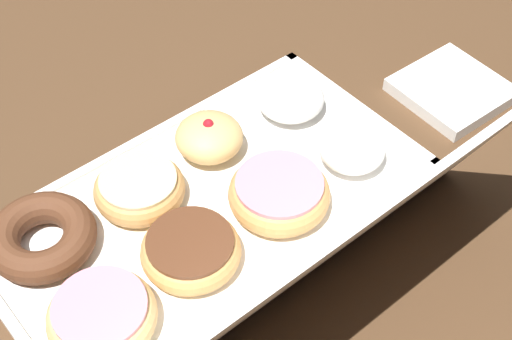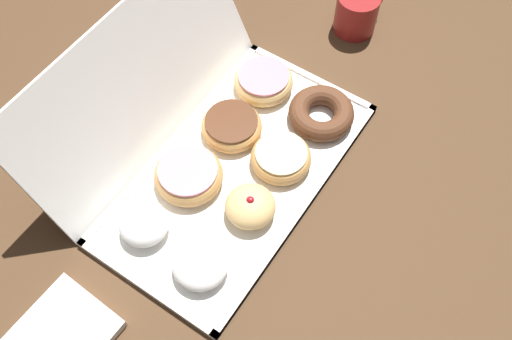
{
  "view_description": "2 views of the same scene",
  "coord_description": "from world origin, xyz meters",
  "px_view_note": "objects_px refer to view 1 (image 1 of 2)",
  "views": [
    {
      "loc": [
        0.31,
        0.46,
        0.68
      ],
      "look_at": [
        -0.06,
        0.02,
        0.05
      ],
      "focal_mm": 51.17,
      "sensor_mm": 36.0,
      "label": 1
    },
    {
      "loc": [
        -0.41,
        -0.31,
        0.89
      ],
      "look_at": [
        0.01,
        -0.04,
        0.04
      ],
      "focal_mm": 40.21,
      "sensor_mm": 36.0,
      "label": 2
    }
  ],
  "objects_px": {
    "jelly_filled_donut_1": "(209,137)",
    "powdered_filled_donut_4": "(352,148)",
    "pink_frosted_donut_7": "(102,315)",
    "glazed_ring_donut_2": "(139,188)",
    "chocolate_cake_ring_donut_3": "(42,237)",
    "donut_box": "(207,204)",
    "chocolate_frosted_donut_6": "(191,250)",
    "pink_frosted_donut_5": "(279,193)",
    "powdered_filled_donut_0": "(290,98)",
    "napkin_stack": "(452,90)"
  },
  "relations": [
    {
      "from": "jelly_filled_donut_1",
      "to": "powdered_filled_donut_4",
      "type": "height_order",
      "value": "jelly_filled_donut_1"
    },
    {
      "from": "pink_frosted_donut_7",
      "to": "powdered_filled_donut_4",
      "type": "bearing_deg",
      "value": -179.57
    },
    {
      "from": "glazed_ring_donut_2",
      "to": "chocolate_cake_ring_donut_3",
      "type": "bearing_deg",
      "value": -4.67
    },
    {
      "from": "donut_box",
      "to": "jelly_filled_donut_1",
      "type": "distance_m",
      "value": 0.09
    },
    {
      "from": "chocolate_cake_ring_donut_3",
      "to": "donut_box",
      "type": "bearing_deg",
      "value": 160.25
    },
    {
      "from": "chocolate_frosted_donut_6",
      "to": "jelly_filled_donut_1",
      "type": "bearing_deg",
      "value": -134.36
    },
    {
      "from": "donut_box",
      "to": "pink_frosted_donut_5",
      "type": "bearing_deg",
      "value": 137.01
    },
    {
      "from": "pink_frosted_donut_5",
      "to": "donut_box",
      "type": "bearing_deg",
      "value": -42.99
    },
    {
      "from": "powdered_filled_donut_0",
      "to": "pink_frosted_donut_5",
      "type": "distance_m",
      "value": 0.17
    },
    {
      "from": "jelly_filled_donut_1",
      "to": "donut_box",
      "type": "bearing_deg",
      "value": 50.09
    },
    {
      "from": "napkin_stack",
      "to": "donut_box",
      "type": "bearing_deg",
      "value": -8.48
    },
    {
      "from": "powdered_filled_donut_0",
      "to": "napkin_stack",
      "type": "xyz_separation_m",
      "value": [
        -0.2,
        0.11,
        -0.02
      ]
    },
    {
      "from": "powdered_filled_donut_0",
      "to": "pink_frosted_donut_7",
      "type": "height_order",
      "value": "powdered_filled_donut_0"
    },
    {
      "from": "chocolate_cake_ring_donut_3",
      "to": "powdered_filled_donut_4",
      "type": "height_order",
      "value": "powdered_filled_donut_4"
    },
    {
      "from": "powdered_filled_donut_0",
      "to": "glazed_ring_donut_2",
      "type": "relative_size",
      "value": 0.83
    },
    {
      "from": "jelly_filled_donut_1",
      "to": "napkin_stack",
      "type": "xyz_separation_m",
      "value": [
        -0.33,
        0.12,
        -0.02
      ]
    },
    {
      "from": "pink_frosted_donut_5",
      "to": "pink_frosted_donut_7",
      "type": "bearing_deg",
      "value": 1.49
    },
    {
      "from": "pink_frosted_donut_5",
      "to": "powdered_filled_donut_0",
      "type": "bearing_deg",
      "value": -136.3
    },
    {
      "from": "pink_frosted_donut_5",
      "to": "chocolate_frosted_donut_6",
      "type": "bearing_deg",
      "value": -0.9
    },
    {
      "from": "pink_frosted_donut_7",
      "to": "chocolate_frosted_donut_6",
      "type": "bearing_deg",
      "value": -175.97
    },
    {
      "from": "powdered_filled_donut_4",
      "to": "napkin_stack",
      "type": "bearing_deg",
      "value": -178.53
    },
    {
      "from": "chocolate_cake_ring_donut_3",
      "to": "pink_frosted_donut_5",
      "type": "height_order",
      "value": "pink_frosted_donut_5"
    },
    {
      "from": "glazed_ring_donut_2",
      "to": "napkin_stack",
      "type": "xyz_separation_m",
      "value": [
        -0.44,
        0.11,
        -0.02
      ]
    },
    {
      "from": "chocolate_frosted_donut_6",
      "to": "napkin_stack",
      "type": "bearing_deg",
      "value": 179.94
    },
    {
      "from": "jelly_filled_donut_1",
      "to": "pink_frosted_donut_7",
      "type": "relative_size",
      "value": 0.75
    },
    {
      "from": "glazed_ring_donut_2",
      "to": "chocolate_frosted_donut_6",
      "type": "height_order",
      "value": "same"
    },
    {
      "from": "pink_frosted_donut_7",
      "to": "napkin_stack",
      "type": "distance_m",
      "value": 0.56
    },
    {
      "from": "donut_box",
      "to": "powdered_filled_donut_0",
      "type": "xyz_separation_m",
      "value": [
        -0.18,
        -0.06,
        0.03
      ]
    },
    {
      "from": "chocolate_cake_ring_donut_3",
      "to": "powdered_filled_donut_4",
      "type": "bearing_deg",
      "value": 160.55
    },
    {
      "from": "jelly_filled_donut_1",
      "to": "powdered_filled_donut_4",
      "type": "relative_size",
      "value": 1.03
    },
    {
      "from": "powdered_filled_donut_4",
      "to": "chocolate_frosted_donut_6",
      "type": "height_order",
      "value": "powdered_filled_donut_4"
    },
    {
      "from": "glazed_ring_donut_2",
      "to": "pink_frosted_donut_5",
      "type": "relative_size",
      "value": 0.9
    },
    {
      "from": "glazed_ring_donut_2",
      "to": "chocolate_cake_ring_donut_3",
      "type": "distance_m",
      "value": 0.12
    },
    {
      "from": "pink_frosted_donut_7",
      "to": "napkin_stack",
      "type": "xyz_separation_m",
      "value": [
        -0.56,
        -0.01,
        -0.02
      ]
    },
    {
      "from": "jelly_filled_donut_1",
      "to": "napkin_stack",
      "type": "distance_m",
      "value": 0.35
    },
    {
      "from": "donut_box",
      "to": "chocolate_cake_ring_donut_3",
      "type": "bearing_deg",
      "value": -19.75
    },
    {
      "from": "chocolate_frosted_donut_6",
      "to": "napkin_stack",
      "type": "xyz_separation_m",
      "value": [
        -0.44,
        0.0,
        -0.02
      ]
    },
    {
      "from": "pink_frosted_donut_7",
      "to": "glazed_ring_donut_2",
      "type": "bearing_deg",
      "value": -136.4
    },
    {
      "from": "napkin_stack",
      "to": "powdered_filled_donut_4",
      "type": "bearing_deg",
      "value": 1.47
    },
    {
      "from": "jelly_filled_donut_1",
      "to": "napkin_stack",
      "type": "height_order",
      "value": "jelly_filled_donut_1"
    },
    {
      "from": "powdered_filled_donut_4",
      "to": "napkin_stack",
      "type": "height_order",
      "value": "powdered_filled_donut_4"
    },
    {
      "from": "jelly_filled_donut_1",
      "to": "pink_frosted_donut_7",
      "type": "bearing_deg",
      "value": 28.7
    },
    {
      "from": "glazed_ring_donut_2",
      "to": "powdered_filled_donut_4",
      "type": "bearing_deg",
      "value": 153.67
    },
    {
      "from": "jelly_filled_donut_1",
      "to": "pink_frosted_donut_5",
      "type": "xyz_separation_m",
      "value": [
        -0.01,
        0.12,
        -0.0
      ]
    },
    {
      "from": "powdered_filled_donut_4",
      "to": "chocolate_frosted_donut_6",
      "type": "relative_size",
      "value": 0.74
    },
    {
      "from": "napkin_stack",
      "to": "pink_frosted_donut_5",
      "type": "bearing_deg",
      "value": 0.28
    },
    {
      "from": "pink_frosted_donut_7",
      "to": "donut_box",
      "type": "bearing_deg",
      "value": -160.52
    },
    {
      "from": "pink_frosted_donut_7",
      "to": "chocolate_cake_ring_donut_3",
      "type": "bearing_deg",
      "value": -91.03
    },
    {
      "from": "donut_box",
      "to": "pink_frosted_donut_7",
      "type": "height_order",
      "value": "pink_frosted_donut_7"
    },
    {
      "from": "donut_box",
      "to": "powdered_filled_donut_4",
      "type": "bearing_deg",
      "value": 160.85
    }
  ]
}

